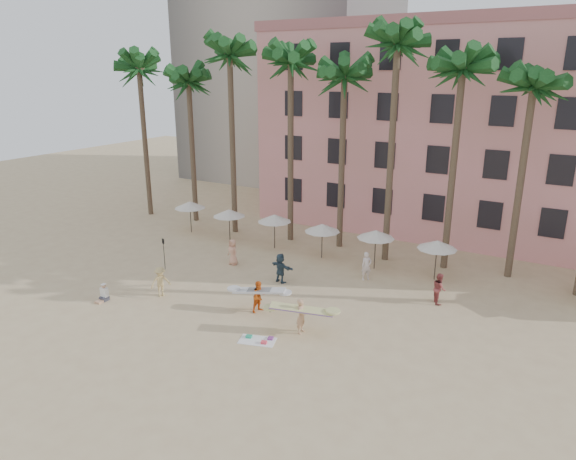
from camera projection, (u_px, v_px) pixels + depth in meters
The scene contains 10 objects.
ground at pixel (229, 337), 25.81m from camera, with size 120.00×120.00×0.00m, color #D1B789.
pink_hotel at pixel (486, 132), 41.54m from camera, with size 35.00×14.00×16.00m, color pink.
palm_row at pixel (363, 68), 34.08m from camera, with size 44.40×5.40×16.30m.
umbrella_row at pixel (297, 223), 36.87m from camera, with size 22.50×2.70×2.73m.
beach_towel at pixel (258, 340), 25.42m from camera, with size 2.01×1.47×0.14m.
carrier_yellow at pixel (301, 314), 25.91m from camera, with size 3.22×1.92×1.87m.
carrier_white at pixel (259, 295), 28.25m from camera, with size 2.97×1.68×1.78m.
beachgoers at pixel (279, 272), 31.64m from camera, with size 15.55×9.49×1.91m.
paddle at pixel (164, 250), 33.93m from camera, with size 0.18×0.04×2.23m.
seated_man at pixel (104, 295), 29.74m from camera, with size 0.45×0.78×1.01m.
Camera 1 is at (14.12, -18.43, 12.85)m, focal length 32.00 mm.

